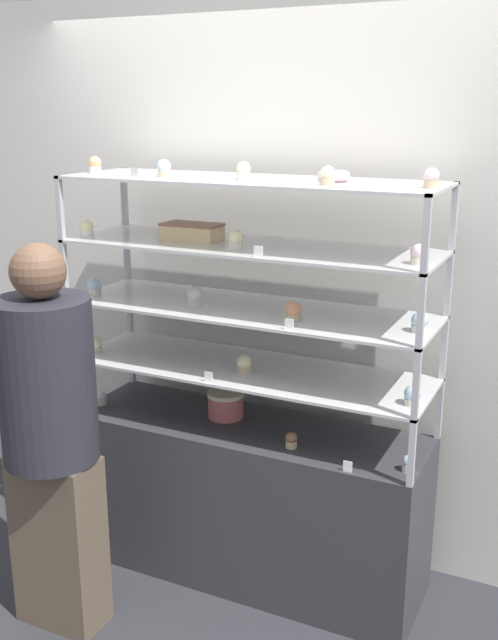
% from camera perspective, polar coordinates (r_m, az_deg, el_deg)
% --- Properties ---
extents(ground_plane, '(20.00, 20.00, 0.00)m').
position_cam_1_polar(ground_plane, '(3.71, 0.00, -18.45)').
color(ground_plane, '#2D2D33').
extents(back_wall, '(8.00, 0.05, 2.60)m').
position_cam_1_polar(back_wall, '(3.51, 2.80, 2.85)').
color(back_wall, silver).
rests_on(back_wall, ground_plane).
extents(display_base, '(1.58, 0.50, 0.73)m').
position_cam_1_polar(display_base, '(3.51, 0.00, -13.51)').
color(display_base, '#333338').
rests_on(display_base, ground_plane).
extents(display_riser_lower, '(1.58, 0.50, 0.27)m').
position_cam_1_polar(display_riser_lower, '(3.25, 0.00, -3.90)').
color(display_riser_lower, '#B7B7BC').
rests_on(display_riser_lower, display_base).
extents(display_riser_middle, '(1.58, 0.50, 0.27)m').
position_cam_1_polar(display_riser_middle, '(3.17, 0.00, 0.70)').
color(display_riser_middle, '#B7B7BC').
rests_on(display_riser_middle, display_riser_lower).
extents(display_riser_upper, '(1.58, 0.50, 0.27)m').
position_cam_1_polar(display_riser_upper, '(3.11, 0.00, 5.50)').
color(display_riser_upper, '#B7B7BC').
rests_on(display_riser_upper, display_riser_middle).
extents(display_riser_top, '(1.58, 0.50, 0.27)m').
position_cam_1_polar(display_riser_top, '(3.07, 0.00, 10.47)').
color(display_riser_top, '#B7B7BC').
rests_on(display_riser_top, display_riser_upper).
extents(layer_cake_centerpiece, '(0.17, 0.17, 0.12)m').
position_cam_1_polar(layer_cake_centerpiece, '(3.42, -1.78, -6.42)').
color(layer_cake_centerpiece, '#C66660').
rests_on(layer_cake_centerpiece, display_base).
extents(sheet_cake_frosted, '(0.25, 0.14, 0.07)m').
position_cam_1_polar(sheet_cake_frosted, '(3.22, -4.36, 6.72)').
color(sheet_cake_frosted, '#DBBC84').
rests_on(sheet_cake_frosted, display_riser_upper).
extents(cupcake_0, '(0.05, 0.05, 0.07)m').
position_cam_1_polar(cupcake_0, '(3.62, -11.19, -5.87)').
color(cupcake_0, beige).
rests_on(cupcake_0, display_base).
extents(cupcake_1, '(0.05, 0.05, 0.07)m').
position_cam_1_polar(cupcake_1, '(3.14, 3.24, -9.12)').
color(cupcake_1, '#CCB28C').
rests_on(cupcake_1, display_base).
extents(cupcake_2, '(0.05, 0.05, 0.07)m').
position_cam_1_polar(cupcake_2, '(3.00, 12.06, -10.64)').
color(cupcake_2, white).
rests_on(cupcake_2, display_base).
extents(price_tag_0, '(0.04, 0.00, 0.04)m').
position_cam_1_polar(price_tag_0, '(2.97, 7.52, -11.01)').
color(price_tag_0, white).
rests_on(price_tag_0, display_base).
extents(cupcake_3, '(0.06, 0.06, 0.08)m').
position_cam_1_polar(cupcake_3, '(3.51, -11.66, -1.86)').
color(cupcake_3, beige).
rests_on(cupcake_3, display_riser_lower).
extents(cupcake_4, '(0.06, 0.06, 0.08)m').
position_cam_1_polar(cupcake_4, '(3.19, -0.36, -3.38)').
color(cupcake_4, '#CCB28C').
rests_on(cupcake_4, display_riser_lower).
extents(cupcake_5, '(0.06, 0.06, 0.08)m').
position_cam_1_polar(cupcake_5, '(2.91, 12.35, -5.67)').
color(cupcake_5, beige).
rests_on(cupcake_5, display_riser_lower).
extents(price_tag_1, '(0.04, 0.00, 0.04)m').
position_cam_1_polar(price_tag_1, '(3.08, -3.11, -4.36)').
color(price_tag_1, white).
rests_on(price_tag_1, display_riser_lower).
extents(cupcake_6, '(0.07, 0.07, 0.08)m').
position_cam_1_polar(cupcake_6, '(3.45, -11.73, 2.49)').
color(cupcake_6, beige).
rests_on(cupcake_6, display_riser_middle).
extents(cupcake_7, '(0.07, 0.07, 0.08)m').
position_cam_1_polar(cupcake_7, '(3.22, -4.16, 1.83)').
color(cupcake_7, white).
rests_on(cupcake_7, display_riser_middle).
extents(cupcake_8, '(0.07, 0.07, 0.08)m').
position_cam_1_polar(cupcake_8, '(2.98, 3.38, 0.67)').
color(cupcake_8, '#CCB28C').
rests_on(cupcake_8, display_riser_middle).
extents(cupcake_9, '(0.07, 0.07, 0.08)m').
position_cam_1_polar(cupcake_9, '(2.89, 12.89, -0.19)').
color(cupcake_9, beige).
rests_on(cupcake_9, display_riser_middle).
extents(price_tag_2, '(0.04, 0.00, 0.04)m').
position_cam_1_polar(price_tag_2, '(2.85, 3.07, -0.34)').
color(price_tag_2, white).
rests_on(price_tag_2, display_riser_middle).
extents(cupcake_10, '(0.06, 0.06, 0.08)m').
position_cam_1_polar(cupcake_10, '(3.38, -12.27, 6.83)').
color(cupcake_10, white).
rests_on(cupcake_10, display_riser_upper).
extents(cupcake_11, '(0.06, 0.06, 0.08)m').
position_cam_1_polar(cupcake_11, '(3.02, -1.00, 6.13)').
color(cupcake_11, beige).
rests_on(cupcake_11, display_riser_upper).
extents(cupcake_12, '(0.06, 0.06, 0.08)m').
position_cam_1_polar(cupcake_12, '(2.78, 12.80, 4.89)').
color(cupcake_12, beige).
rests_on(cupcake_12, display_riser_upper).
extents(price_tag_3, '(0.04, 0.00, 0.04)m').
position_cam_1_polar(price_tag_3, '(2.84, 0.70, 5.23)').
color(price_tag_3, white).
rests_on(price_tag_3, display_riser_upper).
extents(cupcake_13, '(0.06, 0.06, 0.07)m').
position_cam_1_polar(cupcake_13, '(3.42, -11.66, 11.51)').
color(cupcake_13, beige).
rests_on(cupcake_13, display_riser_top).
extents(cupcake_14, '(0.06, 0.06, 0.07)m').
position_cam_1_polar(cupcake_14, '(3.17, -6.50, 11.41)').
color(cupcake_14, '#CCB28C').
rests_on(cupcake_14, display_riser_top).
extents(cupcake_15, '(0.06, 0.06, 0.07)m').
position_cam_1_polar(cupcake_15, '(3.03, -0.45, 11.29)').
color(cupcake_15, white).
rests_on(cupcake_15, display_riser_top).
extents(cupcake_16, '(0.06, 0.06, 0.07)m').
position_cam_1_polar(cupcake_16, '(2.82, 6.02, 10.87)').
color(cupcake_16, '#CCB28C').
rests_on(cupcake_16, display_riser_top).
extents(cupcake_17, '(0.06, 0.06, 0.07)m').
position_cam_1_polar(cupcake_17, '(2.78, 13.73, 10.45)').
color(cupcake_17, '#CCB28C').
rests_on(cupcake_17, display_riser_top).
extents(price_tag_4, '(0.04, 0.00, 0.04)m').
position_cam_1_polar(price_tag_4, '(3.07, -8.71, 10.96)').
color(price_tag_4, white).
rests_on(price_tag_4, display_riser_top).
extents(donut_glazed, '(0.13, 0.13, 0.04)m').
position_cam_1_polar(donut_glazed, '(2.98, 6.47, 10.86)').
color(donut_glazed, '#EFB2BC').
rests_on(donut_glazed, display_riser_top).
extents(customer_figure, '(0.38, 0.38, 1.61)m').
position_cam_1_polar(customer_figure, '(3.08, -14.87, -8.20)').
color(customer_figure, brown).
rests_on(customer_figure, ground_plane).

